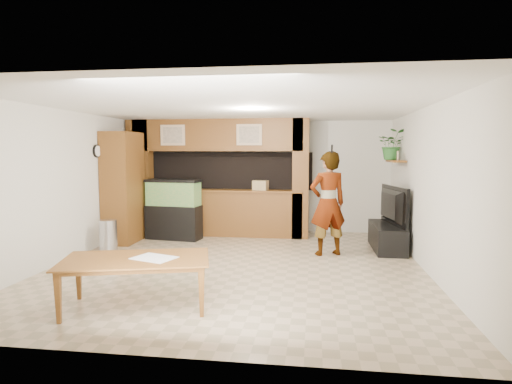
# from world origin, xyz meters

# --- Properties ---
(floor) EXTENTS (6.50, 6.50, 0.00)m
(floor) POSITION_xyz_m (0.00, 0.00, 0.00)
(floor) COLOR tan
(floor) RESTS_ON ground
(ceiling) EXTENTS (6.50, 6.50, 0.00)m
(ceiling) POSITION_xyz_m (0.00, 0.00, 2.60)
(ceiling) COLOR white
(ceiling) RESTS_ON wall_back
(wall_back) EXTENTS (6.00, 0.00, 6.00)m
(wall_back) POSITION_xyz_m (0.00, 3.25, 1.30)
(wall_back) COLOR silver
(wall_back) RESTS_ON floor
(wall_left) EXTENTS (0.00, 6.50, 6.50)m
(wall_left) POSITION_xyz_m (-3.00, 0.00, 1.30)
(wall_left) COLOR silver
(wall_left) RESTS_ON floor
(wall_right) EXTENTS (0.00, 6.50, 6.50)m
(wall_right) POSITION_xyz_m (3.00, 0.00, 1.30)
(wall_right) COLOR silver
(wall_right) RESTS_ON floor
(partition) EXTENTS (4.20, 0.99, 2.60)m
(partition) POSITION_xyz_m (-0.95, 2.64, 1.31)
(partition) COLOR brown
(partition) RESTS_ON floor
(wall_clock) EXTENTS (0.05, 0.25, 0.25)m
(wall_clock) POSITION_xyz_m (-2.97, 1.00, 1.90)
(wall_clock) COLOR black
(wall_clock) RESTS_ON wall_left
(wall_shelf) EXTENTS (0.25, 0.90, 0.04)m
(wall_shelf) POSITION_xyz_m (2.85, 1.95, 1.70)
(wall_shelf) COLOR brown
(wall_shelf) RESTS_ON wall_right
(pantry_cabinet) EXTENTS (0.57, 0.94, 2.29)m
(pantry_cabinet) POSITION_xyz_m (-2.70, 1.53, 1.14)
(pantry_cabinet) COLOR brown
(pantry_cabinet) RESTS_ON floor
(trash_can) EXTENTS (0.33, 0.33, 0.61)m
(trash_can) POSITION_xyz_m (-2.60, 0.63, 0.30)
(trash_can) COLOR #B2B2B7
(trash_can) RESTS_ON floor
(aquarium) EXTENTS (1.17, 0.44, 1.30)m
(aquarium) POSITION_xyz_m (-1.76, 1.95, 0.63)
(aquarium) COLOR black
(aquarium) RESTS_ON floor
(tv_stand) EXTENTS (0.53, 1.45, 0.48)m
(tv_stand) POSITION_xyz_m (2.65, 1.54, 0.24)
(tv_stand) COLOR black
(tv_stand) RESTS_ON floor
(television) EXTENTS (0.40, 1.30, 0.74)m
(television) POSITION_xyz_m (2.65, 1.54, 0.86)
(television) COLOR black
(television) RESTS_ON tv_stand
(photo_frame) EXTENTS (0.05, 0.14, 0.18)m
(photo_frame) POSITION_xyz_m (2.85, 1.78, 1.81)
(photo_frame) COLOR tan
(photo_frame) RESTS_ON wall_shelf
(potted_plant) EXTENTS (0.62, 0.55, 0.62)m
(potted_plant) POSITION_xyz_m (2.82, 2.21, 2.03)
(potted_plant) COLOR #286227
(potted_plant) RESTS_ON wall_shelf
(person) EXTENTS (0.81, 0.69, 1.90)m
(person) POSITION_xyz_m (1.49, 0.94, 0.95)
(person) COLOR #A07D57
(person) RESTS_ON floor
(microphone) EXTENTS (0.03, 0.10, 0.15)m
(microphone) POSITION_xyz_m (1.54, 0.78, 1.93)
(microphone) COLOR black
(microphone) RESTS_ON person
(dining_table) EXTENTS (1.92, 1.38, 0.61)m
(dining_table) POSITION_xyz_m (-0.86, -2.11, 0.30)
(dining_table) COLOR brown
(dining_table) RESTS_ON floor
(newspaper_a) EXTENTS (0.58, 0.50, 0.01)m
(newspaper_a) POSITION_xyz_m (-0.66, -2.04, 0.61)
(newspaper_a) COLOR silver
(newspaper_a) RESTS_ON dining_table
(counter_box) EXTENTS (0.36, 0.27, 0.21)m
(counter_box) POSITION_xyz_m (0.07, 2.45, 1.15)
(counter_box) COLOR #9E8455
(counter_box) RESTS_ON partition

